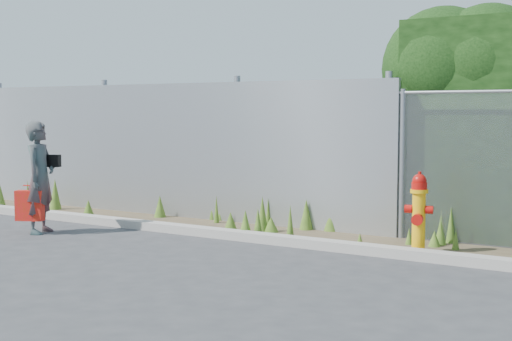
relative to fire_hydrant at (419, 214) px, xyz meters
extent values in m
plane|color=#353638|center=(-1.60, -2.11, -0.49)|extent=(80.00, 80.00, 0.00)
cube|color=gray|center=(-1.60, -0.31, -0.43)|extent=(16.00, 0.22, 0.12)
cube|color=#483A29|center=(-1.60, 0.29, -0.49)|extent=(16.00, 1.20, 0.01)
cone|color=#3E631D|center=(-3.54, 0.89, -0.37)|extent=(0.13, 0.13, 0.25)
cone|color=#3E631D|center=(-2.82, 0.10, -0.35)|extent=(0.21, 0.21, 0.29)
cone|color=#3E631D|center=(-1.75, -0.07, -0.25)|extent=(0.12, 0.12, 0.49)
cone|color=#3E631D|center=(0.01, 0.92, -0.27)|extent=(0.13, 0.13, 0.45)
cone|color=#3E631D|center=(-2.24, -0.09, -0.29)|extent=(0.14, 0.14, 0.41)
cone|color=#3E631D|center=(-7.60, 0.54, -0.26)|extent=(0.09, 0.09, 0.46)
cone|color=#3E631D|center=(-7.53, -0.13, -0.26)|extent=(0.22, 0.22, 0.48)
cone|color=#3E631D|center=(-1.60, 0.91, -0.29)|extent=(0.22, 0.22, 0.40)
cone|color=#3E631D|center=(-2.42, 0.32, -0.23)|extent=(0.17, 0.17, 0.52)
cone|color=#3E631D|center=(-1.97, 0.82, -0.26)|extent=(0.20, 0.20, 0.46)
cone|color=#3E631D|center=(-3.69, 0.89, -0.30)|extent=(0.11, 0.11, 0.39)
cone|color=#3E631D|center=(-0.28, 0.47, -0.38)|extent=(0.10, 0.10, 0.23)
cone|color=#3E631D|center=(0.05, 0.50, -0.39)|extent=(0.16, 0.16, 0.21)
cone|color=#3E631D|center=(-3.45, 0.65, -0.27)|extent=(0.09, 0.09, 0.44)
cone|color=#3E631D|center=(-0.73, -0.10, -0.39)|extent=(0.12, 0.12, 0.20)
cone|color=#3E631D|center=(-8.32, 0.90, -0.34)|extent=(0.10, 0.10, 0.30)
cone|color=#3E631D|center=(-2.63, 0.84, -0.28)|extent=(0.09, 0.09, 0.43)
cone|color=#3E631D|center=(-2.74, 0.91, -0.33)|extent=(0.15, 0.15, 0.33)
cone|color=#3E631D|center=(0.15, 0.87, -0.25)|extent=(0.13, 0.13, 0.49)
cone|color=#3E631D|center=(0.34, 0.43, -0.36)|extent=(0.10, 0.10, 0.26)
cone|color=#3E631D|center=(-5.59, 0.06, -0.35)|extent=(0.21, 0.21, 0.29)
cone|color=#3E631D|center=(-6.74, 0.41, -0.22)|extent=(0.21, 0.21, 0.55)
cone|color=#3E631D|center=(-2.41, -0.15, -0.30)|extent=(0.19, 0.19, 0.38)
cone|color=#3E631D|center=(0.07, 0.68, -0.32)|extent=(0.16, 0.16, 0.34)
cone|color=#3E631D|center=(-2.30, 0.36, -0.38)|extent=(0.23, 0.23, 0.23)
cone|color=#3E631D|center=(-4.57, 0.65, -0.31)|extent=(0.20, 0.20, 0.37)
cube|color=#A1A4A8|center=(-4.85, 0.89, 0.61)|extent=(8.50, 0.08, 2.20)
cylinder|color=gray|center=(-8.90, 1.01, 0.66)|extent=(0.10, 0.10, 2.30)
cylinder|color=gray|center=(-6.10, 1.01, 0.66)|extent=(0.10, 0.10, 2.30)
cylinder|color=gray|center=(-3.30, 1.01, 0.66)|extent=(0.10, 0.10, 2.30)
cylinder|color=gray|center=(-0.80, 1.01, 0.66)|extent=(0.10, 0.10, 2.30)
cylinder|color=gray|center=(-0.55, 0.89, 0.53)|extent=(0.07, 0.07, 2.05)
sphere|color=black|center=(-0.30, 1.88, 1.87)|extent=(1.79, 1.79, 1.79)
sphere|color=black|center=(0.34, 1.85, 1.94)|extent=(1.62, 1.62, 1.62)
cylinder|color=#FAB20D|center=(0.00, 0.01, -0.47)|extent=(0.25, 0.25, 0.05)
cylinder|color=#FAB20D|center=(0.00, 0.01, -0.11)|extent=(0.16, 0.16, 0.76)
cylinder|color=#FAB20D|center=(0.00, 0.01, 0.29)|extent=(0.22, 0.22, 0.04)
cylinder|color=#B20F0A|center=(0.00, 0.01, 0.35)|extent=(0.19, 0.19, 0.09)
sphere|color=#B20F0A|center=(0.00, 0.01, 0.41)|extent=(0.17, 0.17, 0.17)
cylinder|color=#B20F0A|center=(0.00, 0.01, 0.50)|extent=(0.04, 0.04, 0.04)
cylinder|color=#B20F0A|center=(-0.13, 0.01, 0.06)|extent=(0.09, 0.10, 0.10)
cylinder|color=#B20F0A|center=(0.13, 0.01, 0.06)|extent=(0.09, 0.10, 0.10)
cylinder|color=#B20F0A|center=(0.00, -0.12, -0.05)|extent=(0.13, 0.11, 0.13)
imported|color=#106663|center=(-5.13, -1.34, 0.31)|extent=(0.56, 0.68, 1.60)
cube|color=#A32A09|center=(-5.19, -1.49, -0.08)|extent=(0.39, 0.14, 0.43)
cylinder|color=#A32A09|center=(-5.19, -1.49, 0.20)|extent=(0.18, 0.02, 0.02)
cube|color=black|center=(-5.07, -1.17, 0.54)|extent=(0.24, 0.10, 0.18)
camera|label=1|loc=(2.81, -8.38, 1.26)|focal=50.00mm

